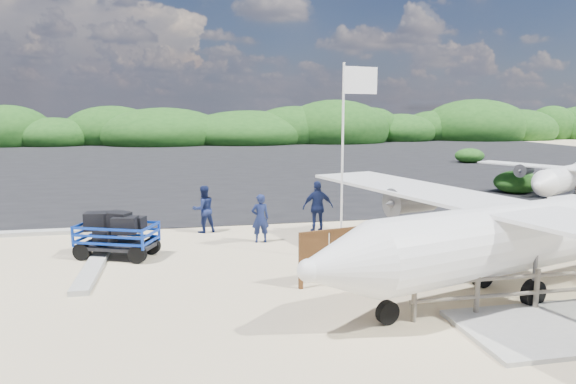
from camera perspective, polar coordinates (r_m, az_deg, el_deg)
name	(u,v)px	position (r m, az deg, el deg)	size (l,w,h in m)	color
ground	(249,263)	(15.67, -4.33, -7.84)	(160.00, 160.00, 0.00)	beige
asphalt_apron	(207,162)	(45.15, -8.96, 3.31)	(90.00, 50.00, 0.04)	#B2B2B2
walkway_pad	(545,331)	(12.36, 26.68, -13.64)	(3.50, 2.50, 0.10)	#B2B2B2
vegetation_band	(199,143)	(70.05, -9.81, 5.38)	(124.00, 8.00, 4.40)	#B2B2B2
fence	(535,311)	(13.38, 25.74, -11.82)	(6.40, 2.00, 1.10)	#B2B2B2
baggage_cart	(118,257)	(17.05, -18.36, -6.88)	(2.54, 1.45, 1.27)	#0A2EA3
flagpole	(341,260)	(15.95, 5.87, -7.56)	(1.18, 0.49, 5.92)	white
signboard	(329,284)	(13.84, 4.53, -10.19)	(1.85, 0.17, 1.53)	#553318
crew_a	(260,218)	(17.77, -3.10, -2.93)	(0.62, 0.41, 1.70)	#131D4A
crew_b	(204,209)	(19.42, -9.36, -1.88)	(0.86, 0.67, 1.78)	#131D4A
crew_c	(318,207)	(19.10, 3.34, -1.68)	(1.15, 0.48, 1.96)	#131D4A
aircraft_large	(455,172)	(39.62, 18.07, 2.15)	(14.91, 14.91, 4.47)	#B2B2B2
aircraft_small	(151,158)	(49.74, -14.98, 3.66)	(7.14, 7.14, 2.57)	#B2B2B2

